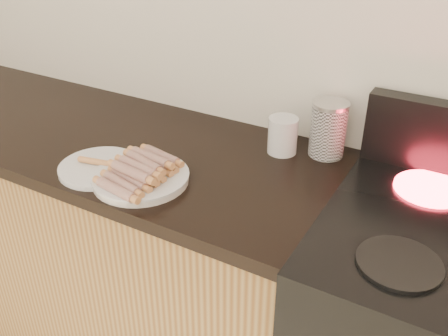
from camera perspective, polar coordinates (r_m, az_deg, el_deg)
The scene contains 11 objects.
wall_back at distance 1.57m, azimuth 3.24°, elevation 18.42°, with size 4.00×0.04×2.60m, color silver.
cabinet_base at distance 2.12m, azimuth -18.77°, elevation -5.92°, with size 2.20×0.59×0.86m, color olive.
counter_slab at distance 1.90m, azimuth -20.95°, elevation 5.20°, with size 2.20×0.62×0.04m, color black.
burner_near_left at distance 1.13m, azimuth 19.38°, elevation -10.23°, with size 0.18×0.18×0.01m, color black.
burner_far_left at distance 1.41m, azimuth 22.40°, elevation -2.17°, with size 0.18×0.18×0.01m, color #FF1E2D.
main_plate at distance 1.38m, azimuth -9.48°, elevation -1.22°, with size 0.26×0.26×0.02m, color white.
side_plate at distance 1.46m, azimuth -14.02°, elevation 0.05°, with size 0.23×0.23×0.02m, color white.
hotdog_pile at distance 1.36m, azimuth -9.58°, elevation -0.14°, with size 0.13×0.26×0.05m.
plain_sausages at distance 1.45m, azimuth -14.11°, elevation 0.65°, with size 0.12×0.04×0.02m.
canister at distance 1.49m, azimuth 11.82°, elevation 4.39°, with size 0.11×0.11×0.17m.
mug at distance 1.50m, azimuth 6.72°, elevation 3.73°, with size 0.09×0.09×0.11m, color white.
Camera 1 is at (0.69, 0.62, 1.61)m, focal length 40.00 mm.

